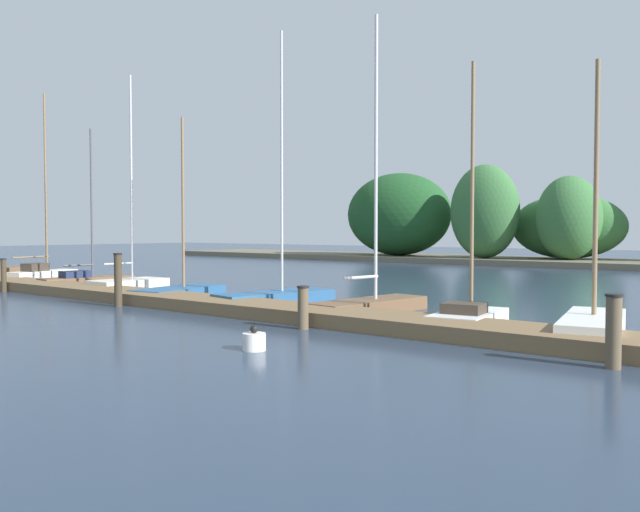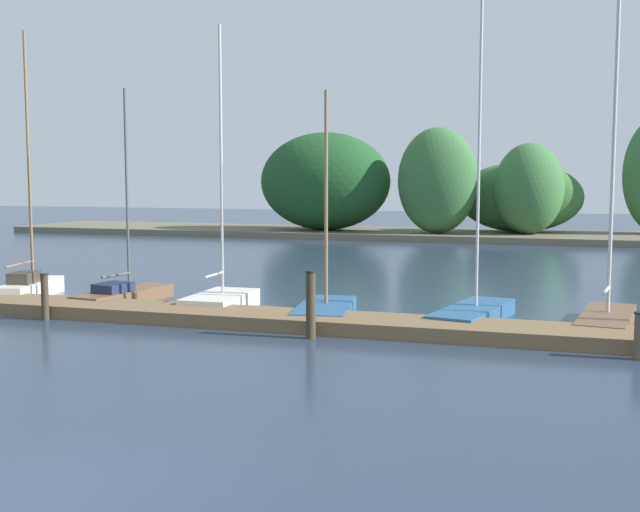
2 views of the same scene
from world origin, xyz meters
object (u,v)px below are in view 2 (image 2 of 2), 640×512
object	(u,v)px
sailboat_2	(126,293)
mooring_piling_2	(311,305)
sailboat_1	(31,284)
mooring_piling_3	(640,336)
sailboat_5	(475,310)
sailboat_3	(222,298)
sailboat_6	(607,313)
mooring_piling_1	(45,297)
sailboat_4	(326,307)

from	to	relation	value
sailboat_2	mooring_piling_2	bearing A→B (deg)	-107.39
sailboat_1	mooring_piling_3	bearing A→B (deg)	-113.39
sailboat_2	sailboat_5	bearing A→B (deg)	-81.52
sailboat_2	mooring_piling_3	size ratio (longest dim) A/B	6.38
sailboat_3	sailboat_5	size ratio (longest dim) A/B	0.96
sailboat_5	mooring_piling_3	xyz separation A→B (m)	(3.81, -3.40, 0.21)
sailboat_2	mooring_piling_2	xyz separation A→B (m)	(7.07, -3.42, 0.51)
sailboat_6	mooring_piling_2	distance (m)	7.71
mooring_piling_1	sailboat_4	bearing A→B (deg)	21.04
sailboat_2	sailboat_4	size ratio (longest dim) A/B	1.05
sailboat_6	mooring_piling_1	distance (m)	14.71
sailboat_3	mooring_piling_1	distance (m)	4.81
sailboat_4	mooring_piling_1	xyz separation A→B (m)	(-7.01, -2.70, 0.36)
sailboat_2	mooring_piling_3	world-z (taller)	sailboat_2
sailboat_5	mooring_piling_2	distance (m)	4.88
sailboat_6	sailboat_4	bearing A→B (deg)	104.10
sailboat_3	mooring_piling_2	xyz separation A→B (m)	(3.71, -3.08, 0.48)
sailboat_2	sailboat_6	bearing A→B (deg)	-80.45
mooring_piling_1	sailboat_3	bearing A→B (deg)	37.26
sailboat_3	mooring_piling_1	bearing A→B (deg)	125.65
sailboat_6	mooring_piling_2	world-z (taller)	sailboat_6
sailboat_2	sailboat_4	world-z (taller)	sailboat_2
sailboat_6	mooring_piling_1	xyz separation A→B (m)	(-14.28, -3.53, 0.29)
sailboat_5	sailboat_1	bearing A→B (deg)	101.96
sailboat_6	mooring_piling_2	size ratio (longest dim) A/B	5.12
sailboat_3	sailboat_5	xyz separation A→B (m)	(7.15, 0.36, -0.04)
mooring_piling_1	mooring_piling_3	world-z (taller)	mooring_piling_1
mooring_piling_1	mooring_piling_3	xyz separation A→B (m)	(14.78, -0.14, -0.12)
sailboat_1	sailboat_5	size ratio (longest dim) A/B	0.99
sailboat_3	mooring_piling_3	size ratio (longest dim) A/B	7.96
mooring_piling_3	sailboat_5	bearing A→B (deg)	138.27
mooring_piling_2	mooring_piling_3	bearing A→B (deg)	0.25
sailboat_5	sailboat_3	bearing A→B (deg)	104.46
sailboat_2	sailboat_5	xyz separation A→B (m)	(10.51, 0.02, -0.00)
sailboat_1	sailboat_5	xyz separation A→B (m)	(13.88, 0.08, -0.15)
sailboat_4	sailboat_2	bearing A→B (deg)	75.85
mooring_piling_3	mooring_piling_2	bearing A→B (deg)	-179.75
sailboat_3	mooring_piling_3	bearing A→B (deg)	-107.14
sailboat_2	mooring_piling_1	xyz separation A→B (m)	(-0.46, -3.25, 0.33)
sailboat_5	sailboat_6	distance (m)	3.32
sailboat_4	mooring_piling_3	bearing A→B (deg)	-119.40
sailboat_1	mooring_piling_2	xyz separation A→B (m)	(10.44, -3.35, 0.36)
mooring_piling_3	sailboat_2	bearing A→B (deg)	166.71
sailboat_5	mooring_piling_3	distance (m)	5.11
sailboat_3	sailboat_6	bearing A→B (deg)	-88.24
mooring_piling_2	sailboat_1	bearing A→B (deg)	162.22
sailboat_5	mooring_piling_1	distance (m)	11.45
sailboat_5	mooring_piling_1	world-z (taller)	sailboat_5
sailboat_2	sailboat_5	distance (m)	10.51
sailboat_2	sailboat_4	bearing A→B (deg)	-86.40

